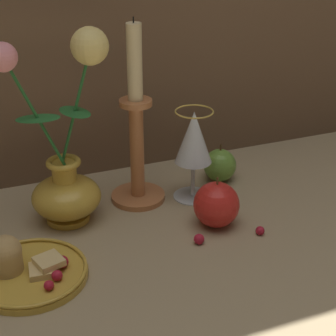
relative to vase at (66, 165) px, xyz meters
name	(u,v)px	position (x,y,z in m)	size (l,w,h in m)	color
ground_plane	(123,242)	(0.06, -0.10, -0.10)	(2.40, 2.40, 0.00)	#9E8966
vase	(66,165)	(0.00, 0.00, 0.00)	(0.19, 0.12, 0.33)	gold
plate_with_pastries	(25,268)	(-0.10, -0.14, -0.09)	(0.17, 0.17, 0.07)	gold
wine_glass	(194,141)	(0.23, -0.01, 0.01)	(0.07, 0.07, 0.17)	silver
candlestick	(137,139)	(0.13, 0.02, 0.02)	(0.10, 0.10, 0.33)	#B77042
apple_beside_vase	(220,165)	(0.31, 0.04, -0.07)	(0.06, 0.06, 0.08)	#669938
apple_near_glass	(216,205)	(0.23, -0.11, -0.06)	(0.08, 0.08, 0.09)	red
berry_near_plate	(260,231)	(0.28, -0.17, -0.10)	(0.01, 0.01, 0.01)	#AD192D
berry_front_center	(199,239)	(0.18, -0.15, -0.09)	(0.02, 0.02, 0.02)	#AD192D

